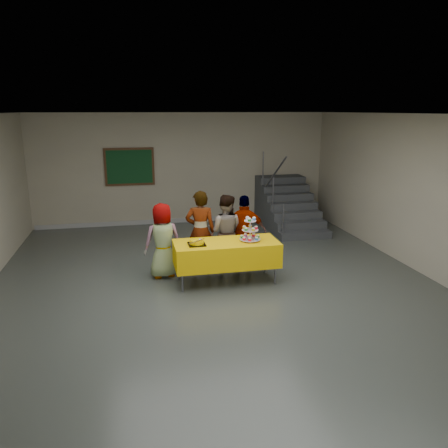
% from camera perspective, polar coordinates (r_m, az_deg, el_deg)
% --- Properties ---
extents(room_shell, '(10.00, 10.04, 3.02)m').
position_cam_1_polar(room_shell, '(7.10, -0.64, 7.10)').
color(room_shell, '#4C514C').
rests_on(room_shell, ground).
extents(bake_table, '(1.88, 0.78, 0.77)m').
position_cam_1_polar(bake_table, '(7.91, 0.31, -3.83)').
color(bake_table, '#595960').
rests_on(bake_table, ground).
extents(cupcake_stand, '(0.38, 0.38, 0.44)m').
position_cam_1_polar(cupcake_stand, '(7.88, 3.43, -1.03)').
color(cupcake_stand, silver).
rests_on(cupcake_stand, bake_table).
extents(bear_cake, '(0.32, 0.36, 0.12)m').
position_cam_1_polar(bear_cake, '(7.67, -3.59, -2.30)').
color(bear_cake, black).
rests_on(bear_cake, bake_table).
extents(schoolchild_a, '(0.76, 0.57, 1.41)m').
position_cam_1_polar(schoolchild_a, '(8.21, -8.00, -2.16)').
color(schoolchild_a, slate).
rests_on(schoolchild_a, ground).
extents(schoolchild_b, '(0.64, 0.49, 1.59)m').
position_cam_1_polar(schoolchild_b, '(8.45, -3.09, -0.92)').
color(schoolchild_b, slate).
rests_on(schoolchild_b, ground).
extents(schoolchild_c, '(0.89, 0.81, 1.48)m').
position_cam_1_polar(schoolchild_c, '(8.60, 0.17, -0.99)').
color(schoolchild_c, slate).
rests_on(schoolchild_c, ground).
extents(schoolchild_d, '(0.91, 0.51, 1.46)m').
position_cam_1_polar(schoolchild_d, '(8.64, 2.71, -1.01)').
color(schoolchild_d, slate).
rests_on(schoolchild_d, ground).
extents(staircase, '(1.30, 2.40, 2.04)m').
position_cam_1_polar(staircase, '(12.02, 8.12, 2.18)').
color(staircase, '#424447').
rests_on(staircase, ground).
extents(noticeboard, '(1.30, 0.05, 1.00)m').
position_cam_1_polar(noticeboard, '(11.93, -12.24, 7.32)').
color(noticeboard, '#472B16').
rests_on(noticeboard, ground).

